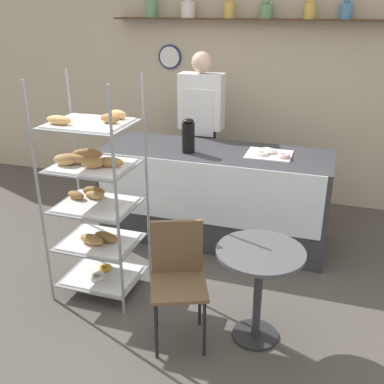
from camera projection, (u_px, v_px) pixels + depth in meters
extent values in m
plane|color=#4C4742|center=(177.00, 298.00, 3.69)|extent=(14.00, 14.00, 0.00)
cube|color=beige|center=(244.00, 85.00, 5.26)|extent=(10.00, 0.06, 2.70)
cube|color=#4C331E|center=(245.00, 19.00, 4.85)|extent=(3.02, 0.24, 0.02)
cylinder|color=#669966|center=(151.00, 8.00, 5.11)|extent=(0.13, 0.13, 0.21)
cylinder|color=silver|center=(188.00, 10.00, 5.00)|extent=(0.16, 0.16, 0.17)
cylinder|color=gold|center=(229.00, 10.00, 4.86)|extent=(0.12, 0.12, 0.16)
sphere|color=gold|center=(229.00, 0.00, 4.82)|extent=(0.06, 0.06, 0.06)
cylinder|color=#669966|center=(266.00, 11.00, 4.75)|extent=(0.14, 0.14, 0.14)
sphere|color=#669966|center=(267.00, 2.00, 4.72)|extent=(0.08, 0.08, 0.08)
cylinder|color=gold|center=(310.00, 11.00, 4.62)|extent=(0.12, 0.12, 0.15)
sphere|color=gold|center=(311.00, 1.00, 4.58)|extent=(0.07, 0.07, 0.07)
cylinder|color=#4C7FB2|center=(346.00, 11.00, 4.52)|extent=(0.13, 0.13, 0.15)
sphere|color=#4C7FB2|center=(347.00, 1.00, 4.48)|extent=(0.07, 0.07, 0.07)
cylinder|color=navy|center=(170.00, 57.00, 5.36)|extent=(0.28, 0.03, 0.28)
cylinder|color=white|center=(169.00, 57.00, 5.35)|extent=(0.24, 0.00, 0.24)
cube|color=#333338|center=(215.00, 195.00, 4.50)|extent=(2.22, 0.79, 0.93)
cube|color=silver|center=(203.00, 194.00, 4.09)|extent=(2.13, 0.01, 0.59)
cylinder|color=gray|center=(39.00, 200.00, 3.33)|extent=(0.02, 0.02, 1.77)
cylinder|color=gray|center=(117.00, 212.00, 3.15)|extent=(0.02, 0.02, 1.77)
cylinder|color=gray|center=(77.00, 176.00, 3.80)|extent=(0.02, 0.02, 1.77)
cylinder|color=gray|center=(147.00, 185.00, 3.61)|extent=(0.02, 0.02, 1.77)
cube|color=gray|center=(103.00, 276.00, 3.77)|extent=(0.61, 0.51, 0.01)
cube|color=white|center=(103.00, 275.00, 3.76)|extent=(0.54, 0.45, 0.01)
torus|color=gold|center=(105.00, 268.00, 3.83)|extent=(0.11, 0.11, 0.03)
torus|color=silver|center=(97.00, 276.00, 3.70)|extent=(0.13, 0.13, 0.04)
cube|color=gray|center=(100.00, 242.00, 3.64)|extent=(0.61, 0.51, 0.01)
cube|color=white|center=(100.00, 241.00, 3.64)|extent=(0.54, 0.45, 0.01)
ellipsoid|color=#B27F47|center=(101.00, 237.00, 3.62)|extent=(0.17, 0.12, 0.06)
ellipsoid|color=olive|center=(106.00, 237.00, 3.60)|extent=(0.24, 0.13, 0.08)
ellipsoid|color=#B27F47|center=(92.00, 239.00, 3.57)|extent=(0.24, 0.14, 0.08)
cube|color=gray|center=(97.00, 206.00, 3.52)|extent=(0.61, 0.51, 0.01)
cube|color=white|center=(96.00, 204.00, 3.51)|extent=(0.54, 0.45, 0.01)
ellipsoid|color=olive|center=(76.00, 195.00, 3.59)|extent=(0.18, 0.12, 0.06)
ellipsoid|color=tan|center=(95.00, 195.00, 3.59)|extent=(0.18, 0.10, 0.06)
ellipsoid|color=olive|center=(94.00, 191.00, 3.63)|extent=(0.20, 0.09, 0.08)
cube|color=gray|center=(93.00, 167.00, 3.39)|extent=(0.61, 0.51, 0.01)
cube|color=white|center=(93.00, 165.00, 3.39)|extent=(0.54, 0.45, 0.01)
ellipsoid|color=#B27F47|center=(88.00, 154.00, 3.48)|extent=(0.25, 0.14, 0.09)
ellipsoid|color=tan|center=(64.00, 160.00, 3.35)|extent=(0.18, 0.11, 0.08)
ellipsoid|color=#B27F47|center=(110.00, 162.00, 3.32)|extent=(0.22, 0.11, 0.07)
ellipsoid|color=#B27F47|center=(92.00, 163.00, 3.29)|extent=(0.18, 0.10, 0.08)
ellipsoid|color=tan|center=(71.00, 159.00, 3.39)|extent=(0.23, 0.09, 0.08)
cube|color=gray|center=(89.00, 124.00, 3.27)|extent=(0.61, 0.51, 0.01)
cube|color=white|center=(89.00, 123.00, 3.26)|extent=(0.54, 0.45, 0.01)
ellipsoid|color=tan|center=(118.00, 114.00, 3.34)|extent=(0.17, 0.12, 0.07)
ellipsoid|color=tan|center=(59.00, 120.00, 3.18)|extent=(0.21, 0.10, 0.07)
ellipsoid|color=olive|center=(110.00, 118.00, 3.21)|extent=(0.16, 0.09, 0.07)
cube|color=#282833|center=(201.00, 170.00, 5.11)|extent=(0.28, 0.19, 0.97)
cube|color=silver|center=(202.00, 101.00, 4.81)|extent=(0.47, 0.22, 0.59)
cube|color=silver|center=(198.00, 113.00, 4.75)|extent=(0.33, 0.01, 0.49)
sphere|color=beige|center=(202.00, 62.00, 4.65)|extent=(0.22, 0.22, 0.22)
cylinder|color=#262628|center=(255.00, 335.00, 3.26)|extent=(0.33, 0.33, 0.02)
cylinder|color=#333338|center=(258.00, 295.00, 3.13)|extent=(0.06, 0.06, 0.67)
cylinder|color=#4C4C51|center=(261.00, 252.00, 3.00)|extent=(0.60, 0.60, 0.02)
cylinder|color=black|center=(156.00, 331.00, 2.98)|extent=(0.02, 0.02, 0.45)
cylinder|color=black|center=(204.00, 329.00, 3.01)|extent=(0.02, 0.02, 0.45)
cylinder|color=black|center=(156.00, 302.00, 3.28)|extent=(0.02, 0.02, 0.45)
cylinder|color=black|center=(200.00, 300.00, 3.30)|extent=(0.02, 0.02, 0.45)
cube|color=brown|center=(179.00, 286.00, 3.05)|extent=(0.50, 0.50, 0.03)
cube|color=brown|center=(177.00, 246.00, 3.13)|extent=(0.34, 0.17, 0.40)
cylinder|color=black|center=(188.00, 138.00, 4.22)|extent=(0.12, 0.12, 0.29)
ellipsoid|color=black|center=(188.00, 121.00, 4.15)|extent=(0.10, 0.10, 0.05)
cube|color=white|center=(269.00, 154.00, 4.19)|extent=(0.42, 0.35, 0.01)
torus|color=silver|center=(270.00, 151.00, 4.21)|extent=(0.13, 0.13, 0.03)
torus|color=#EAB2C1|center=(284.00, 156.00, 4.08)|extent=(0.11, 0.11, 0.04)
torus|color=silver|center=(266.00, 150.00, 4.23)|extent=(0.13, 0.13, 0.04)
torus|color=silver|center=(263.00, 153.00, 4.16)|extent=(0.11, 0.11, 0.03)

